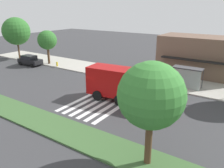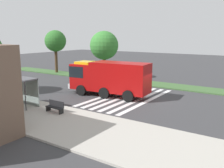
% 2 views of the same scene
% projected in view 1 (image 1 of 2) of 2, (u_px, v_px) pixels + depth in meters
% --- Properties ---
extents(ground_plane, '(120.00, 120.00, 0.00)m').
position_uv_depth(ground_plane, '(92.00, 94.00, 25.99)').
color(ground_plane, '#38383A').
extents(sidewalk, '(60.00, 5.97, 0.14)m').
position_uv_depth(sidewalk, '(131.00, 75.00, 33.09)').
color(sidewalk, '#ADA89E').
rests_on(sidewalk, ground_plane).
extents(median_strip, '(60.00, 3.00, 0.14)m').
position_uv_depth(median_strip, '(39.00, 120.00, 20.02)').
color(median_strip, '#3D6033').
rests_on(median_strip, ground_plane).
extents(crosswalk, '(4.95, 10.94, 0.01)m').
position_uv_depth(crosswalk, '(108.00, 98.00, 24.86)').
color(crosswalk, silver).
rests_on(crosswalk, ground_plane).
extents(fire_truck, '(8.66, 3.41, 3.49)m').
position_uv_depth(fire_truck, '(127.00, 84.00, 23.44)').
color(fire_truck, '#A50C0C').
rests_on(fire_truck, ground_plane).
extents(parked_car_mid, '(4.37, 2.27, 1.69)m').
position_uv_depth(parked_car_mid, '(30.00, 60.00, 38.76)').
color(parked_car_mid, black).
rests_on(parked_car_mid, ground_plane).
extents(bus_stop_shelter, '(3.50, 1.40, 2.46)m').
position_uv_depth(bus_stop_shelter, '(186.00, 74.00, 27.21)').
color(bus_stop_shelter, '#4C4C51').
rests_on(bus_stop_shelter, sidewalk).
extents(bench_near_shelter, '(1.60, 0.50, 0.90)m').
position_uv_depth(bench_near_shelter, '(155.00, 79.00, 29.70)').
color(bench_near_shelter, black).
rests_on(bench_near_shelter, sidewalk).
extents(storefront_building, '(11.30, 6.45, 5.62)m').
position_uv_depth(storefront_building, '(200.00, 56.00, 32.53)').
color(storefront_building, brown).
rests_on(storefront_building, ground_plane).
extents(sidewalk_tree_far_west, '(5.09, 5.09, 7.61)m').
position_uv_depth(sidewalk_tree_far_west, '(16.00, 31.00, 42.31)').
color(sidewalk_tree_far_west, '#513823').
rests_on(sidewalk_tree_far_west, sidewalk).
extents(sidewalk_tree_west, '(3.22, 3.22, 5.69)m').
position_uv_depth(sidewalk_tree_west, '(47.00, 40.00, 38.23)').
color(sidewalk_tree_west, '#513823').
rests_on(sidewalk_tree_west, sidewalk).
extents(median_tree_far_west, '(3.98, 3.98, 6.56)m').
position_uv_depth(median_tree_far_west, '(151.00, 96.00, 12.99)').
color(median_tree_far_west, '#513823').
rests_on(median_tree_far_west, median_strip).
extents(fire_hydrant, '(0.28, 0.28, 0.70)m').
position_uv_depth(fire_hydrant, '(57.00, 64.00, 37.71)').
color(fire_hydrant, gold).
rests_on(fire_hydrant, sidewalk).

